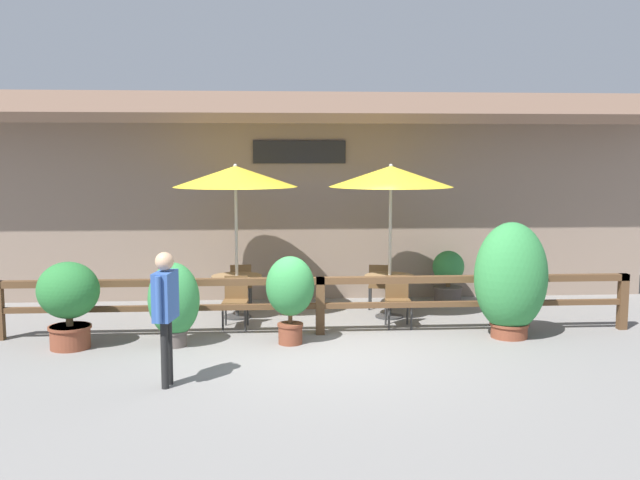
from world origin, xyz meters
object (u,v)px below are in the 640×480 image
at_px(potted_plant_tall_tropical, 174,302).
at_px(potted_plant_corner_fern, 290,291).
at_px(patio_umbrella_middle, 391,177).
at_px(chair_middle_wallside, 380,284).
at_px(chair_near_wallside, 240,283).
at_px(chair_middle_streetside, 398,298).
at_px(potted_plant_entrance_palm, 511,279).
at_px(potted_plant_small_flowering, 69,298).
at_px(patio_umbrella_near, 235,177).
at_px(pedestrian, 165,301).
at_px(dining_table_near, 237,284).
at_px(potted_plant_broad_leaf, 448,275).
at_px(chair_near_streetside, 236,299).
at_px(dining_table_middle, 390,284).

height_order(potted_plant_tall_tropical, potted_plant_corner_fern, potted_plant_corner_fern).
bearing_deg(patio_umbrella_middle, chair_middle_wallside, 95.35).
relative_size(chair_near_wallside, chair_middle_streetside, 1.00).
bearing_deg(potted_plant_entrance_palm, potted_plant_small_flowering, -178.44).
xyz_separation_m(patio_umbrella_near, pedestrian, (-0.71, -3.86, -1.44)).
xyz_separation_m(chair_middle_streetside, potted_plant_tall_tropical, (-3.66, -1.02, 0.20)).
height_order(chair_middle_streetside, potted_plant_tall_tropical, potted_plant_tall_tropical).
bearing_deg(dining_table_near, potted_plant_broad_leaf, 15.57).
bearing_deg(potted_plant_small_flowering, potted_plant_entrance_palm, 1.56).
bearing_deg(patio_umbrella_middle, potted_plant_corner_fern, -137.11).
distance_m(potted_plant_small_flowering, pedestrian, 2.62).
height_order(dining_table_near, chair_middle_streetside, chair_middle_streetside).
bearing_deg(potted_plant_entrance_palm, chair_middle_wallside, 127.79).
relative_size(dining_table_near, chair_near_streetside, 1.05).
bearing_deg(chair_near_streetside, potted_plant_small_flowering, -150.60).
bearing_deg(potted_plant_entrance_palm, potted_plant_corner_fern, -177.54).
distance_m(patio_umbrella_near, dining_table_near, 1.94).
height_order(potted_plant_corner_fern, pedestrian, pedestrian).
height_order(potted_plant_small_flowering, potted_plant_corner_fern, potted_plant_corner_fern).
height_order(potted_plant_entrance_palm, pedestrian, potted_plant_entrance_palm).
bearing_deg(chair_middle_streetside, potted_plant_broad_leaf, 56.73).
distance_m(dining_table_near, chair_near_streetside, 0.75).
bearing_deg(patio_umbrella_middle, chair_middle_streetside, -87.74).
xyz_separation_m(patio_umbrella_near, chair_middle_streetside, (2.79, -0.89, -2.06)).
height_order(chair_middle_wallside, pedestrian, pedestrian).
height_order(chair_near_wallside, potted_plant_tall_tropical, potted_plant_tall_tropical).
height_order(patio_umbrella_middle, potted_plant_broad_leaf, patio_umbrella_middle).
bearing_deg(dining_table_near, patio_umbrella_middle, -3.64).
height_order(patio_umbrella_near, patio_umbrella_middle, same).
bearing_deg(potted_plant_entrance_palm, patio_umbrella_middle, 137.36).
xyz_separation_m(patio_umbrella_middle, potted_plant_broad_leaf, (1.42, 1.34, -2.01)).
relative_size(chair_near_streetside, patio_umbrella_middle, 0.31).
bearing_deg(patio_umbrella_near, dining_table_middle, -3.64).
relative_size(patio_umbrella_middle, chair_middle_wallside, 3.19).
xyz_separation_m(chair_near_wallside, potted_plant_broad_leaf, (4.15, 0.42, 0.05)).
xyz_separation_m(chair_near_streetside, chair_near_wallside, (0.02, 1.49, 0.00)).
distance_m(dining_table_near, dining_table_middle, 2.77).
relative_size(patio_umbrella_near, pedestrian, 1.61).
xyz_separation_m(chair_near_wallside, dining_table_middle, (2.73, -0.92, 0.12)).
distance_m(chair_middle_wallside, pedestrian, 5.60).
xyz_separation_m(patio_umbrella_middle, potted_plant_small_flowering, (-5.21, -1.75, -1.78)).
bearing_deg(dining_table_middle, potted_plant_entrance_palm, -42.64).
bearing_deg(pedestrian, chair_middle_wallside, -27.99).
xyz_separation_m(dining_table_near, chair_near_streetside, (0.01, -0.74, -0.12)).
bearing_deg(potted_plant_small_flowering, patio_umbrella_near, 38.23).
xyz_separation_m(patio_umbrella_near, dining_table_middle, (2.76, -0.18, -1.94)).
bearing_deg(patio_umbrella_near, chair_middle_wallside, 11.27).
bearing_deg(potted_plant_broad_leaf, potted_plant_entrance_palm, -84.50).
distance_m(potted_plant_small_flowering, potted_plant_broad_leaf, 7.32).
xyz_separation_m(chair_near_wallside, patio_umbrella_middle, (2.73, -0.92, 2.06)).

